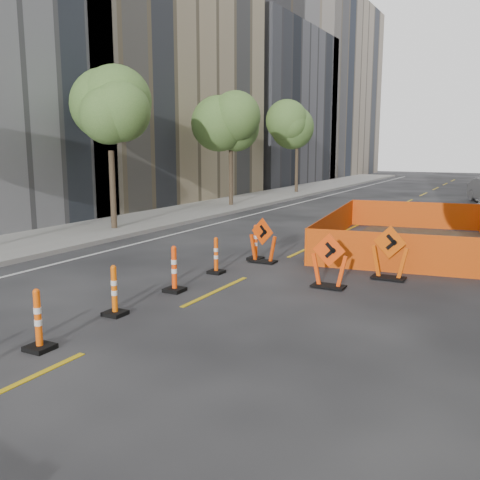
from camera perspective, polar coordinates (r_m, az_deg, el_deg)
The scene contains 16 objects.
ground_plane at distance 9.98m, azimuth -14.41°, elevation -10.73°, with size 140.00×140.00×0.00m, color black.
sidewalk_left at distance 24.56m, azimuth -11.25°, elevation 1.83°, with size 4.00×90.00×0.15m, color gray.
bld_left_d at distance 51.76m, azimuth 0.97°, elevation 13.89°, with size 12.00×16.00×14.00m, color #4C4C51.
bld_left_e at distance 66.99m, azimuth 7.58°, elevation 15.49°, with size 12.00×20.00×20.00m, color gray.
tree_l_b at distance 22.43m, azimuth -13.71°, elevation 12.39°, with size 2.80×2.80×5.95m.
tree_l_c at distance 30.66m, azimuth -0.99°, elevation 11.94°, with size 2.80×2.80×5.95m.
tree_l_d at distance 39.71m, azimuth 6.13°, elevation 11.44°, with size 2.80×2.80×5.95m.
channelizer_2 at distance 9.87m, azimuth -20.74°, elevation -7.94°, with size 0.43×0.43×1.10m, color #EC5309, non-canonical shape.
channelizer_3 at distance 11.39m, azimuth -13.26°, elevation -5.25°, with size 0.42×0.42×1.07m, color #E15B09, non-canonical shape.
channelizer_4 at distance 12.96m, azimuth -7.03°, elevation -3.07°, with size 0.45×0.45×1.13m, color #FC430A, non-canonical shape.
channelizer_5 at distance 14.73m, azimuth -2.57°, elevation -1.64°, with size 0.40×0.40×1.02m, color #E54C09, non-canonical shape.
channelizer_6 at distance 16.46m, azimuth 1.67°, elevation -0.26°, with size 0.43×0.43×1.10m, color #FF4B0A, non-canonical shape.
chevron_sign_left at distance 16.08m, azimuth 2.46°, elevation -0.03°, with size 0.91×0.54×1.36m, color #DC3F09, non-canonical shape.
chevron_sign_center at distance 13.37m, azimuth 9.49°, elevation -2.19°, with size 0.92×0.55×1.38m, color #FC430A, non-canonical shape.
chevron_sign_right at distance 14.55m, azimuth 15.68°, elevation -1.30°, with size 0.96×0.58×1.44m, color #DA4E09, non-canonical shape.
safety_fence at distance 19.79m, azimuth 17.46°, elevation 1.04°, with size 5.25×8.93×1.12m, color #E8510C, non-canonical shape.
Camera 1 is at (6.38, -6.84, 3.48)m, focal length 40.00 mm.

